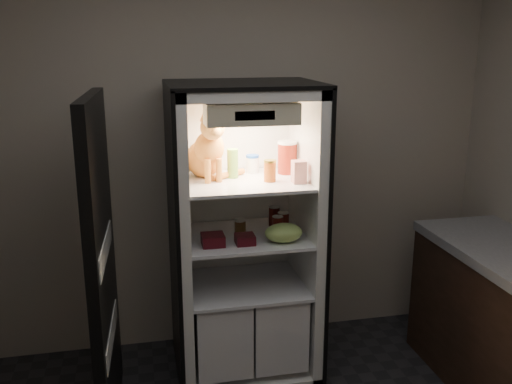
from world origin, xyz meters
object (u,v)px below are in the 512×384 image
berry_box_left (213,240)px  grape_bag (284,233)px  mayo_tub (252,164)px  soda_can_a (274,216)px  parmesan_shaker (233,163)px  pepper_jar (287,157)px  cream_carton (299,172)px  condiment_jar (240,227)px  soda_can_b (283,222)px  refrigerator (243,253)px  salsa_jar (270,171)px  soda_can_c (278,226)px  tabby_cat (207,152)px  berry_box_right (245,239)px

berry_box_left → grape_bag: bearing=-4.5°
mayo_tub → soda_can_a: mayo_tub is taller
parmesan_shaker → pepper_jar: size_ratio=0.86×
cream_carton → condiment_jar: size_ratio=1.38×
mayo_tub → grape_bag: mayo_tub is taller
parmesan_shaker → soda_can_b: bearing=-15.9°
soda_can_a → condiment_jar: (-0.25, -0.11, -0.02)m
refrigerator → salsa_jar: refrigerator is taller
cream_carton → berry_box_left: (-0.52, -0.01, -0.38)m
mayo_tub → berry_box_left: mayo_tub is taller
refrigerator → soda_can_c: size_ratio=14.97×
salsa_jar → berry_box_left: salsa_jar is taller
mayo_tub → condiment_jar: 0.41m
parmesan_shaker → pepper_jar: bearing=6.6°
tabby_cat → condiment_jar: bearing=-34.4°
salsa_jar → pepper_jar: 0.24m
grape_bag → berry_box_left: grape_bag is taller
salsa_jar → condiment_jar: size_ratio=1.35×
parmesan_shaker → refrigerator: bearing=-15.0°
cream_carton → tabby_cat: bearing=155.5°
tabby_cat → berry_box_left: tabby_cat is taller
tabby_cat → soda_can_b: (0.46, -0.11, -0.45)m
berry_box_left → berry_box_right: bearing=-5.4°
soda_can_c → berry_box_right: size_ratio=1.12×
parmesan_shaker → condiment_jar: (0.03, -0.06, -0.39)m
parmesan_shaker → berry_box_right: size_ratio=1.59×
mayo_tub → soda_can_a: bearing=-24.3°
salsa_jar → soda_can_a: bearing=67.8°
salsa_jar → condiment_jar: 0.41m
salsa_jar → soda_can_a: 0.40m
pepper_jar → grape_bag: (-0.10, -0.29, -0.40)m
parmesan_shaker → soda_can_b: 0.49m
tabby_cat → soda_can_b: tabby_cat is taller
mayo_tub → soda_can_a: size_ratio=0.88×
soda_can_b → berry_box_left: (-0.46, -0.13, -0.03)m
parmesan_shaker → salsa_jar: bearing=-35.1°
tabby_cat → condiment_jar: 0.51m
tabby_cat → berry_box_right: tabby_cat is taller
soda_can_b → berry_box_left: size_ratio=1.00×
condiment_jar → cream_carton: bearing=-24.5°
condiment_jar → berry_box_right: condiment_jar is taller
cream_carton → grape_bag: (-0.10, -0.04, -0.36)m
soda_can_a → cream_carton: bearing=-72.1°
cream_carton → berry_box_left: 0.65m
pepper_jar → berry_box_left: size_ratio=1.57×
refrigerator → tabby_cat: (-0.21, 0.04, 0.66)m
salsa_jar → grape_bag: bearing=-61.7°
refrigerator → berry_box_right: bearing=-98.1°
soda_can_b → condiment_jar: bearing=174.8°
mayo_tub → condiment_jar: size_ratio=1.19×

